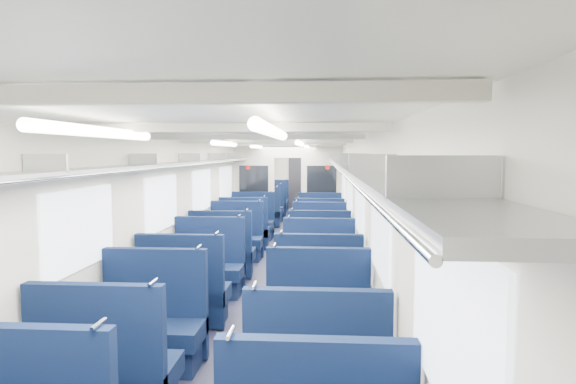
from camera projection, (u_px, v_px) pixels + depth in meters
name	position (u px, v px, depth m)	size (l,w,h in m)	color
floor	(278.00, 259.00, 9.67)	(2.80, 18.00, 0.01)	black
ceiling	(278.00, 141.00, 9.48)	(2.80, 18.00, 0.01)	silver
wall_left	(209.00, 200.00, 9.67)	(0.02, 18.00, 2.35)	beige
dado_left	(210.00, 241.00, 9.73)	(0.03, 17.90, 0.70)	#0F1932
wall_right	(348.00, 201.00, 9.48)	(0.02, 18.00, 2.35)	beige
dado_right	(347.00, 242.00, 9.55)	(0.03, 17.90, 0.70)	#0F1932
wall_far	(299.00, 178.00, 18.52)	(2.80, 0.02, 2.35)	beige
luggage_rack_left	(217.00, 161.00, 9.59)	(0.36, 17.40, 0.18)	#B2B5BA
luggage_rack_right	(339.00, 161.00, 9.43)	(0.36, 17.40, 0.18)	#B2B5BA
windows	(276.00, 190.00, 9.10)	(2.78, 15.60, 0.75)	white
ceiling_fittings	(276.00, 144.00, 9.22)	(2.70, 16.06, 0.11)	beige
end_door	(298.00, 182.00, 18.48)	(0.75, 0.06, 2.00)	black
bulkhead	(288.00, 187.00, 12.42)	(2.80, 0.10, 2.35)	beige
seat_4	(105.00, 377.00, 3.77)	(1.07, 0.59, 1.19)	#0C1A3C
seat_6	(151.00, 330.00, 4.80)	(1.07, 0.59, 1.19)	#0C1A3C
seat_7	(318.00, 328.00, 4.84)	(1.07, 0.59, 1.19)	#0C1A3C
seat_8	(184.00, 296.00, 5.94)	(1.07, 0.59, 1.19)	#0C1A3C
seat_9	(318.00, 295.00, 5.96)	(1.07, 0.59, 1.19)	#0C1A3C
seat_10	(208.00, 270.00, 7.21)	(1.07, 0.59, 1.19)	#0C1A3C
seat_11	(319.00, 273.00, 7.06)	(1.07, 0.59, 1.19)	#0C1A3C
seat_12	(222.00, 256.00, 8.25)	(1.07, 0.59, 1.19)	#0C1A3C
seat_13	(319.00, 255.00, 8.31)	(1.07, 0.59, 1.19)	#0C1A3C
seat_14	(236.00, 241.00, 9.59)	(1.07, 0.59, 1.19)	#0C1A3C
seat_15	(319.00, 243.00, 9.40)	(1.07, 0.59, 1.19)	#0C1A3C
seat_16	(245.00, 232.00, 10.68)	(1.07, 0.59, 1.19)	#0C1A3C
seat_17	(319.00, 234.00, 10.46)	(1.07, 0.59, 1.19)	#0C1A3C
seat_18	(252.00, 224.00, 11.87)	(1.07, 0.59, 1.19)	#0C1A3C
seat_19	(320.00, 226.00, 11.63)	(1.07, 0.59, 1.19)	#0C1A3C
seat_20	(262.00, 214.00, 13.82)	(1.07, 0.59, 1.19)	#0C1A3C
seat_21	(320.00, 215.00, 13.64)	(1.07, 0.59, 1.19)	#0C1A3C
seat_22	(267.00, 209.00, 14.99)	(1.07, 0.59, 1.19)	#0C1A3C
seat_23	(320.00, 210.00, 14.78)	(1.07, 0.59, 1.19)	#0C1A3C
seat_24	(271.00, 205.00, 16.18)	(1.07, 0.59, 1.19)	#0C1A3C
seat_25	(320.00, 206.00, 16.07)	(1.07, 0.59, 1.19)	#0C1A3C
seat_26	(273.00, 202.00, 17.16)	(1.07, 0.59, 1.19)	#0C1A3C
seat_27	(320.00, 202.00, 17.07)	(1.07, 0.59, 1.19)	#0C1A3C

